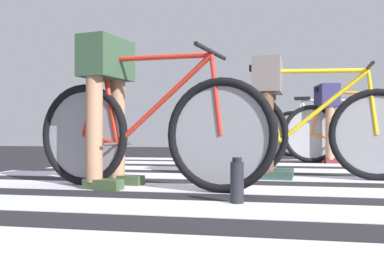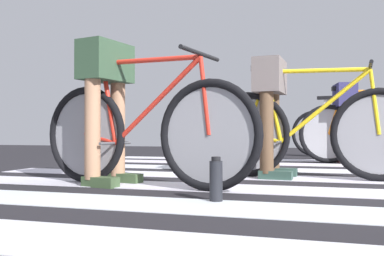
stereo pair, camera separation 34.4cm
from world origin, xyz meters
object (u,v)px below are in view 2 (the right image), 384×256
Objects in this scene: bicycle_3_of_4 at (372,131)px; bicycle_4_of_4 at (349,132)px; cyclist_3_of_4 at (345,112)px; cyclist_1_of_4 at (106,93)px; bicycle_2_of_4 at (309,131)px; water_bottle at (216,180)px; cyclist_2_of_4 at (270,101)px; bicycle_1_of_4 at (142,131)px.

bicycle_3_of_4 is 1.30m from bicycle_4_of_4.
cyclist_1_of_4 is at bearing -131.96° from cyclist_3_of_4.
cyclist_3_of_4 is 1.36m from bicycle_4_of_4.
water_bottle is at bearing -105.05° from bicycle_2_of_4.
cyclist_3_of_4 is 3.39m from water_bottle.
cyclist_1_of_4 is 0.59× the size of bicycle_2_of_4.
bicycle_2_of_4 is 1.00× the size of bicycle_4_of_4.
bicycle_3_of_4 reaches higher than water_bottle.
cyclist_1_of_4 is 3.47m from bicycle_3_of_4.
bicycle_4_of_4 reaches higher than water_bottle.
cyclist_3_of_4 is 3.96× the size of water_bottle.
cyclist_2_of_4 reaches higher than bicycle_3_of_4.
cyclist_3_of_4 is (-0.31, -0.05, 0.24)m from bicycle_3_of_4.
water_bottle is (-0.15, -1.32, -0.52)m from cyclist_2_of_4.
cyclist_3_of_4 is (1.79, 2.71, -0.04)m from cyclist_1_of_4.
bicycle_3_of_4 is 1.00× the size of bicycle_4_of_4.
bicycle_2_of_4 is at bearing -0.00° from cyclist_2_of_4.
bicycle_1_of_4 is 1.19m from cyclist_2_of_4.
bicycle_2_of_4 and bicycle_3_of_4 have the same top height.
cyclist_2_of_4 is (0.79, 0.86, 0.25)m from bicycle_1_of_4.
cyclist_3_of_4 is at bearing 74.63° from cyclist_2_of_4.
cyclist_2_of_4 reaches higher than bicycle_2_of_4.
bicycle_3_of_4 is (0.69, 1.99, 0.00)m from bicycle_2_of_4.
cyclist_2_of_4 reaches higher than bicycle_1_of_4.
cyclist_2_of_4 is 0.57× the size of bicycle_4_of_4.
bicycle_2_of_4 is at bearing -109.82° from cyclist_3_of_4.
cyclist_1_of_4 is 4.21× the size of water_bottle.
bicycle_3_of_4 is at bearing 70.66° from water_bottle.
bicycle_2_of_4 is 7.13× the size of water_bottle.
bicycle_1_of_4 is at bearing 143.73° from water_bottle.
bicycle_4_of_4 is at bearing 75.67° from cyclist_3_of_4.
cyclist_2_of_4 is at bearing 59.03° from bicycle_1_of_4.
bicycle_4_of_4 is at bearing 77.91° from water_bottle.
bicycle_2_of_4 is 1.77× the size of cyclist_2_of_4.
cyclist_3_of_4 is 0.56× the size of bicycle_4_of_4.
bicycle_1_of_4 is at bearing -0.00° from cyclist_1_of_4.
water_bottle is (0.94, -0.53, -0.55)m from cyclist_1_of_4.
cyclist_2_of_4 is at bearing -96.29° from bicycle_4_of_4.
bicycle_1_of_4 and bicycle_2_of_4 have the same top height.
bicycle_1_of_4 is 0.42m from cyclist_1_of_4.
bicycle_4_of_4 is at bearing 76.24° from cyclist_1_of_4.
cyclist_1_of_4 is at bearing -135.78° from bicycle_3_of_4.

